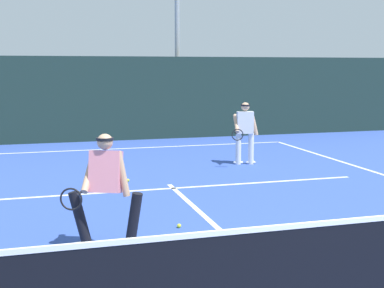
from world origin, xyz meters
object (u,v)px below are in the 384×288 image
player_near (105,187)px  tennis_ball (179,226)px  player_far (245,130)px  light_pole (177,4)px  tennis_ball_extra (128,180)px

player_near → tennis_ball: (1.21, 0.67, -0.85)m
player_far → light_pole: light_pole is taller
tennis_ball → light_pole: light_pole is taller
player_near → player_far: player_near is taller
tennis_ball_extra → light_pole: light_pole is taller
tennis_ball → light_pole: 12.81m
player_near → player_far: 6.92m
light_pole → player_near: bearing=-108.9°
tennis_ball_extra → light_pole: 9.82m
player_far → tennis_ball_extra: size_ratio=24.24×
tennis_ball → light_pole: size_ratio=0.01×
tennis_ball_extra → light_pole: size_ratio=0.01×
player_far → light_pole: bearing=-77.1°
player_near → player_far: size_ratio=1.01×
player_far → tennis_ball_extra: (-3.24, -1.28, -0.85)m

